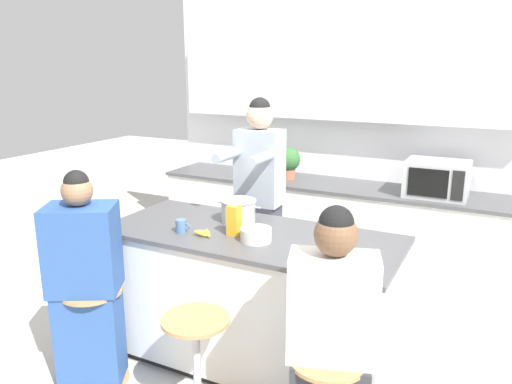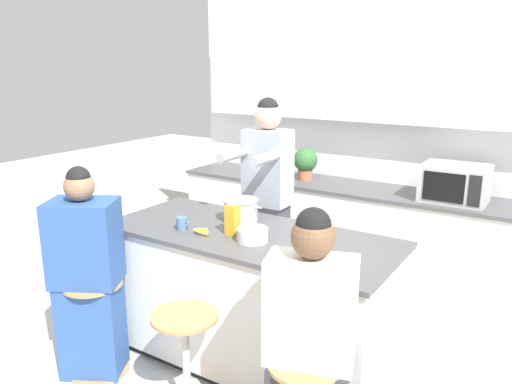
% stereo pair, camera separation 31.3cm
% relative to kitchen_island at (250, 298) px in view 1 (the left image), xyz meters
% --- Properties ---
extents(ground_plane, '(16.00, 16.00, 0.00)m').
position_rel_kitchen_island_xyz_m(ground_plane, '(0.00, 0.00, -0.46)').
color(ground_plane, beige).
extents(wall_back, '(3.59, 0.22, 2.70)m').
position_rel_kitchen_island_xyz_m(wall_back, '(0.00, 1.91, 1.08)').
color(wall_back, white).
rests_on(wall_back, ground_plane).
extents(back_counter, '(3.33, 0.60, 0.89)m').
position_rel_kitchen_island_xyz_m(back_counter, '(0.00, 1.62, -0.02)').
color(back_counter, white).
rests_on(back_counter, ground_plane).
extents(kitchen_island, '(1.90, 0.82, 0.92)m').
position_rel_kitchen_island_xyz_m(kitchen_island, '(0.00, 0.00, 0.00)').
color(kitchen_island, black).
rests_on(kitchen_island, ground_plane).
extents(bar_stool_leftmost, '(0.38, 0.38, 0.63)m').
position_rel_kitchen_island_xyz_m(bar_stool_leftmost, '(-0.76, -0.64, -0.12)').
color(bar_stool_leftmost, tan).
rests_on(bar_stool_leftmost, ground_plane).
extents(bar_stool_center, '(0.38, 0.38, 0.63)m').
position_rel_kitchen_island_xyz_m(bar_stool_center, '(0.00, -0.64, -0.12)').
color(bar_stool_center, tan).
rests_on(bar_stool_center, ground_plane).
extents(person_cooking, '(0.35, 0.54, 1.72)m').
position_rel_kitchen_island_xyz_m(person_cooking, '(-0.24, 0.60, 0.41)').
color(person_cooking, '#383842').
rests_on(person_cooking, ground_plane).
extents(person_wrapped_blanket, '(0.49, 0.45, 1.37)m').
position_rel_kitchen_island_xyz_m(person_wrapped_blanket, '(-0.78, -0.65, 0.19)').
color(person_wrapped_blanket, '#2D5193').
rests_on(person_wrapped_blanket, ground_plane).
extents(person_seated_near, '(0.45, 0.36, 1.37)m').
position_rel_kitchen_island_xyz_m(person_seated_near, '(0.77, -0.65, 0.16)').
color(person_seated_near, '#333338').
rests_on(person_seated_near, ground_plane).
extents(cooking_pot, '(0.33, 0.24, 0.16)m').
position_rel_kitchen_island_xyz_m(cooking_pot, '(-0.17, 0.16, 0.53)').
color(cooking_pot, '#B7BABC').
rests_on(cooking_pot, kitchen_island).
extents(fruit_bowl, '(0.19, 0.19, 0.08)m').
position_rel_kitchen_island_xyz_m(fruit_bowl, '(0.10, -0.12, 0.49)').
color(fruit_bowl, silver).
rests_on(fruit_bowl, kitchen_island).
extents(coffee_cup_near, '(0.10, 0.07, 0.08)m').
position_rel_kitchen_island_xyz_m(coffee_cup_near, '(-0.40, -0.19, 0.50)').
color(coffee_cup_near, '#4C7099').
rests_on(coffee_cup_near, kitchen_island).
extents(banana_bunch, '(0.13, 0.09, 0.04)m').
position_rel_kitchen_island_xyz_m(banana_bunch, '(-0.23, -0.18, 0.47)').
color(banana_bunch, yellow).
rests_on(banana_bunch, kitchen_island).
extents(juice_carton, '(0.07, 0.07, 0.21)m').
position_rel_kitchen_island_xyz_m(juice_carton, '(-0.07, -0.08, 0.55)').
color(juice_carton, gold).
rests_on(juice_carton, kitchen_island).
extents(microwave, '(0.50, 0.38, 0.30)m').
position_rel_kitchen_island_xyz_m(microwave, '(0.91, 1.59, 0.57)').
color(microwave, '#B2B5B7').
rests_on(microwave, back_counter).
extents(potted_plant, '(0.23, 0.23, 0.30)m').
position_rel_kitchen_island_xyz_m(potted_plant, '(-0.44, 1.62, 0.60)').
color(potted_plant, '#A86042').
rests_on(potted_plant, back_counter).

